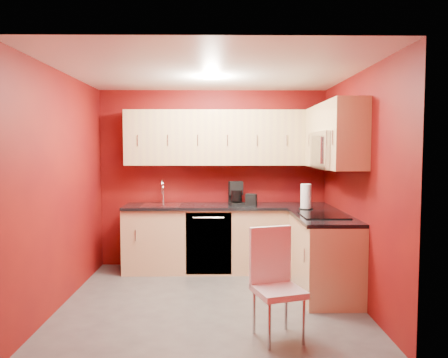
{
  "coord_description": "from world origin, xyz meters",
  "views": [
    {
      "loc": [
        0.08,
        -4.73,
        1.68
      ],
      "look_at": [
        0.15,
        0.55,
        1.31
      ],
      "focal_mm": 35.0,
      "sensor_mm": 36.0,
      "label": 1
    }
  ],
  "objects_px": {
    "microwave": "(334,150)",
    "coffee_maker": "(237,193)",
    "dining_chair": "(278,285)",
    "paper_towel": "(306,197)",
    "sink": "(162,202)",
    "napkin_holder": "(251,200)"
  },
  "relations": [
    {
      "from": "coffee_maker",
      "to": "paper_towel",
      "type": "xyz_separation_m",
      "value": [
        0.86,
        -0.44,
        0.0
      ]
    },
    {
      "from": "paper_towel",
      "to": "dining_chair",
      "type": "relative_size",
      "value": 0.33
    },
    {
      "from": "microwave",
      "to": "coffee_maker",
      "type": "xyz_separation_m",
      "value": [
        -1.06,
        1.01,
        -0.59
      ]
    },
    {
      "from": "coffee_maker",
      "to": "dining_chair",
      "type": "height_order",
      "value": "coffee_maker"
    },
    {
      "from": "microwave",
      "to": "coffee_maker",
      "type": "bearing_deg",
      "value": 136.56
    },
    {
      "from": "coffee_maker",
      "to": "napkin_holder",
      "type": "distance_m",
      "value": 0.22
    },
    {
      "from": "dining_chair",
      "to": "paper_towel",
      "type": "bearing_deg",
      "value": 54.21
    },
    {
      "from": "sink",
      "to": "coffee_maker",
      "type": "xyz_separation_m",
      "value": [
        1.03,
        0.0,
        0.12
      ]
    },
    {
      "from": "microwave",
      "to": "paper_towel",
      "type": "height_order",
      "value": "microwave"
    },
    {
      "from": "napkin_holder",
      "to": "microwave",
      "type": "bearing_deg",
      "value": -46.97
    },
    {
      "from": "paper_towel",
      "to": "sink",
      "type": "bearing_deg",
      "value": 167.02
    },
    {
      "from": "napkin_holder",
      "to": "dining_chair",
      "type": "height_order",
      "value": "napkin_holder"
    },
    {
      "from": "sink",
      "to": "dining_chair",
      "type": "height_order",
      "value": "sink"
    },
    {
      "from": "microwave",
      "to": "paper_towel",
      "type": "xyz_separation_m",
      "value": [
        -0.2,
        0.57,
        -0.59
      ]
    },
    {
      "from": "sink",
      "to": "coffee_maker",
      "type": "relative_size",
      "value": 1.65
    },
    {
      "from": "microwave",
      "to": "dining_chair",
      "type": "xyz_separation_m",
      "value": [
        -0.79,
        -1.2,
        -1.17
      ]
    },
    {
      "from": "napkin_holder",
      "to": "paper_towel",
      "type": "xyz_separation_m",
      "value": [
        0.67,
        -0.37,
        0.08
      ]
    },
    {
      "from": "sink",
      "to": "coffee_maker",
      "type": "distance_m",
      "value": 1.04
    },
    {
      "from": "microwave",
      "to": "dining_chair",
      "type": "height_order",
      "value": "microwave"
    },
    {
      "from": "microwave",
      "to": "coffee_maker",
      "type": "relative_size",
      "value": 2.4
    },
    {
      "from": "microwave",
      "to": "napkin_holder",
      "type": "relative_size",
      "value": 4.93
    },
    {
      "from": "sink",
      "to": "dining_chair",
      "type": "bearing_deg",
      "value": -59.37
    }
  ]
}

